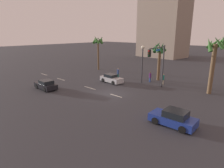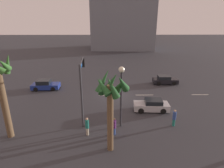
% 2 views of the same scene
% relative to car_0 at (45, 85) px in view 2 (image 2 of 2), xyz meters
% --- Properties ---
extents(ground_plane, '(220.00, 220.00, 0.00)m').
position_rel_car_0_xyz_m(ground_plane, '(-10.41, 2.57, -0.66)').
color(ground_plane, '#333338').
extents(lane_stripe_1, '(2.36, 0.14, 0.01)m').
position_rel_car_0_xyz_m(lane_stripe_1, '(-22.33, 2.57, -0.66)').
color(lane_stripe_1, silver).
rests_on(lane_stripe_1, ground_plane).
extents(lane_stripe_2, '(2.45, 0.14, 0.01)m').
position_rel_car_0_xyz_m(lane_stripe_2, '(-14.50, 2.57, -0.66)').
color(lane_stripe_2, silver).
rests_on(lane_stripe_2, ground_plane).
extents(lane_stripe_3, '(2.06, 0.14, 0.01)m').
position_rel_car_0_xyz_m(lane_stripe_3, '(-9.22, 2.57, -0.66)').
color(lane_stripe_3, silver).
rests_on(lane_stripe_3, ground_plane).
extents(car_0, '(4.06, 2.06, 1.46)m').
position_rel_car_0_xyz_m(car_0, '(0.00, 0.00, 0.00)').
color(car_0, navy).
rests_on(car_0, ground_plane).
extents(car_1, '(4.05, 1.95, 1.37)m').
position_rel_car_0_xyz_m(car_1, '(-14.43, 7.18, -0.03)').
color(car_1, '#B7B7BC').
rests_on(car_1, ground_plane).
extents(car_2, '(3.94, 1.88, 1.36)m').
position_rel_car_0_xyz_m(car_2, '(-18.69, -2.18, -0.04)').
color(car_2, black).
rests_on(car_2, ground_plane).
extents(traffic_signal, '(0.57, 4.69, 6.26)m').
position_rel_car_0_xyz_m(traffic_signal, '(-6.89, 8.90, 3.56)').
color(traffic_signal, '#38383D').
rests_on(traffic_signal, ground_plane).
extents(streetlamp, '(0.56, 0.56, 6.03)m').
position_rel_car_0_xyz_m(streetlamp, '(-10.68, 10.43, 3.57)').
color(streetlamp, '#2D2D33').
rests_on(streetlamp, ground_plane).
extents(pedestrian_0, '(0.40, 0.40, 1.70)m').
position_rel_car_0_xyz_m(pedestrian_0, '(-9.99, 11.86, 0.22)').
color(pedestrian_0, '#2D478C').
rests_on(pedestrian_0, ground_plane).
extents(pedestrian_1, '(0.47, 0.47, 1.74)m').
position_rel_car_0_xyz_m(pedestrian_1, '(-15.91, 10.48, 0.25)').
color(pedestrian_1, '#1E7266').
rests_on(pedestrian_1, ground_plane).
extents(pedestrian_2, '(0.36, 0.36, 1.75)m').
position_rel_car_0_xyz_m(pedestrian_2, '(-7.58, 11.88, 0.26)').
color(pedestrian_2, '#B2A58C').
rests_on(pedestrian_2, ground_plane).
extents(palm_tree_3, '(2.73, 2.73, 6.65)m').
position_rel_car_0_xyz_m(palm_tree_3, '(-9.67, 13.87, 4.15)').
color(palm_tree_3, brown).
rests_on(palm_tree_3, ground_plane).
extents(building_0, '(21.92, 16.36, 22.77)m').
position_rel_car_0_xyz_m(building_0, '(-14.61, -42.40, 10.72)').
color(building_0, slate).
rests_on(building_0, ground_plane).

